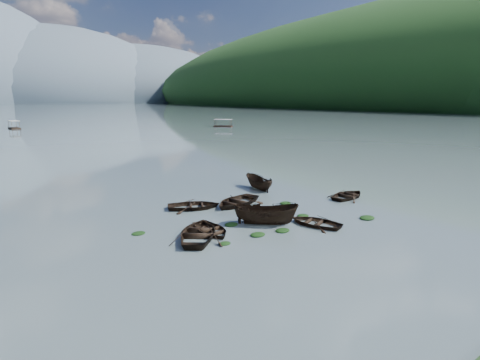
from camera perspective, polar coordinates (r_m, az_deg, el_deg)
ground_plane at (r=26.98m, az=15.20°, el=-8.63°), size 2400.00×2400.00×0.00m
right_hill_far at (r=534.65m, az=28.66°, el=9.90°), size 520.00×1200.00×190.00m
haze_mtn_c at (r=929.54m, az=-26.22°, el=10.57°), size 520.00×520.00×260.00m
haze_mtn_d at (r=976.72m, az=-15.60°, el=11.40°), size 520.00×520.00×220.00m
rowboat_0 at (r=27.27m, az=-4.47°, el=-7.99°), size 2.99×4.05×0.81m
rowboat_1 at (r=26.49m, az=-6.24°, el=-8.64°), size 5.99×6.25×1.05m
rowboat_2 at (r=28.94m, az=3.96°, el=-6.75°), size 4.92×4.61×1.90m
rowboat_3 at (r=29.32m, az=11.41°, el=-6.72°), size 4.05×4.74×0.83m
rowboat_4 at (r=37.88m, az=16.18°, el=-2.59°), size 4.67×3.61×0.89m
rowboat_6 at (r=33.12m, az=-7.02°, el=-4.33°), size 5.48×4.86×0.94m
rowboat_7 at (r=33.96m, az=-0.54°, el=-3.81°), size 5.94×4.99×1.05m
rowboat_8 at (r=39.75m, az=2.81°, el=-1.41°), size 2.08×4.46×1.66m
weed_clump_0 at (r=26.67m, az=2.71°, el=-8.44°), size 1.11×0.91×0.24m
weed_clump_1 at (r=25.19m, az=-2.35°, el=-9.72°), size 0.85×0.68×0.19m
weed_clump_2 at (r=27.61m, az=6.49°, el=-7.76°), size 1.11×0.89×0.24m
weed_clump_3 at (r=31.15m, az=9.57°, el=-5.50°), size 1.03×0.87×0.23m
weed_clump_4 at (r=31.85m, az=18.78°, el=-5.60°), size 1.32×1.05×0.27m
weed_clump_5 at (r=27.87m, az=-15.21°, el=-7.94°), size 0.99×0.80×0.21m
weed_clump_6 at (r=28.72m, az=-1.35°, el=-6.88°), size 1.07×0.89×0.22m
weed_clump_7 at (r=34.57m, az=6.92°, el=-3.61°), size 1.11×0.89×0.24m
pontoon_centre at (r=137.84m, az=-31.12°, el=6.69°), size 3.12×6.51×2.43m
pontoon_right at (r=127.41m, az=-2.58°, el=8.12°), size 5.96×6.34×2.36m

